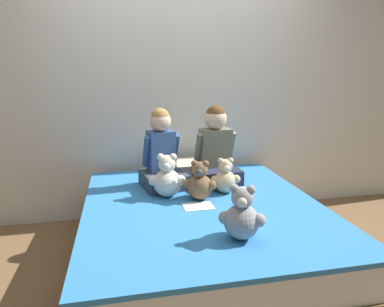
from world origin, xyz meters
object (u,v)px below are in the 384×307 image
at_px(teddy_bear_between_children, 200,183).
at_px(sign_card, 198,206).
at_px(teddy_bear_held_by_right_child, 225,178).
at_px(teddy_bear_held_by_left_child, 167,179).
at_px(child_on_right, 216,152).
at_px(bed, 202,235).
at_px(child_on_left, 162,155).
at_px(teddy_bear_at_foot_of_bed, 242,216).
at_px(pillow_at_headboard, 184,168).

bearing_deg(teddy_bear_between_children, sign_card, -87.44).
relative_size(teddy_bear_held_by_right_child, sign_card, 1.32).
xyz_separation_m(teddy_bear_held_by_left_child, teddy_bear_between_children, (0.22, -0.11, -0.01)).
bearing_deg(child_on_right, teddy_bear_held_by_right_child, -93.12).
xyz_separation_m(bed, child_on_right, (0.22, 0.46, 0.51)).
height_order(child_on_left, sign_card, child_on_left).
distance_m(child_on_left, teddy_bear_held_by_left_child, 0.28).
relative_size(bed, child_on_left, 2.96).
xyz_separation_m(child_on_right, teddy_bear_at_foot_of_bed, (-0.13, -1.00, -0.13)).
bearing_deg(child_on_right, teddy_bear_held_by_left_child, -153.94).
distance_m(teddy_bear_held_by_left_child, teddy_bear_between_children, 0.25).
distance_m(child_on_left, teddy_bear_held_by_right_child, 0.54).
distance_m(child_on_left, sign_card, 0.59).
relative_size(teddy_bear_between_children, teddy_bear_at_foot_of_bed, 0.93).
xyz_separation_m(bed, teddy_bear_held_by_right_child, (0.22, 0.19, 0.36)).
distance_m(teddy_bear_held_by_left_child, sign_card, 0.34).
bearing_deg(sign_card, child_on_left, 110.62).
bearing_deg(child_on_right, child_on_left, 176.73).
height_order(child_on_right, sign_card, child_on_right).
relative_size(teddy_bear_held_by_left_child, teddy_bear_between_children, 1.12).
xyz_separation_m(teddy_bear_at_foot_of_bed, sign_card, (-0.13, 0.50, -0.13)).
xyz_separation_m(teddy_bear_at_foot_of_bed, pillow_at_headboard, (-0.09, 1.30, -0.08)).
bearing_deg(pillow_at_headboard, teddy_bear_at_foot_of_bed, -86.02).
bearing_deg(child_on_right, pillow_at_headboard, 123.68).
xyz_separation_m(child_on_right, pillow_at_headboard, (-0.22, 0.29, -0.21)).
distance_m(child_on_left, teddy_bear_at_foot_of_bed, 1.06).
xyz_separation_m(child_on_right, sign_card, (-0.27, -0.50, -0.26)).
height_order(teddy_bear_held_by_left_child, teddy_bear_held_by_right_child, teddy_bear_held_by_left_child).
distance_m(bed, child_on_right, 0.72).
height_order(teddy_bear_held_by_right_child, sign_card, teddy_bear_held_by_right_child).
distance_m(pillow_at_headboard, sign_card, 0.80).
distance_m(child_on_right, sign_card, 0.63).
relative_size(child_on_left, teddy_bear_between_children, 2.15).
distance_m(bed, sign_card, 0.26).
bearing_deg(teddy_bear_held_by_left_child, bed, -30.48).
bearing_deg(pillow_at_headboard, teddy_bear_held_by_right_child, -68.05).
bearing_deg(child_on_left, teddy_bear_at_foot_of_bed, -83.83).
relative_size(child_on_right, teddy_bear_held_by_right_child, 2.35).
height_order(teddy_bear_at_foot_of_bed, sign_card, teddy_bear_at_foot_of_bed).
bearing_deg(teddy_bear_held_by_left_child, sign_card, -42.28).
bearing_deg(teddy_bear_at_foot_of_bed, pillow_at_headboard, 115.85).
distance_m(teddy_bear_held_by_left_child, pillow_at_headboard, 0.60).
height_order(child_on_left, child_on_right, child_on_right).
relative_size(teddy_bear_at_foot_of_bed, pillow_at_headboard, 0.57).
distance_m(teddy_bear_held_by_right_child, teddy_bear_at_foot_of_bed, 0.75).
xyz_separation_m(child_on_left, teddy_bear_between_children, (0.23, -0.36, -0.13)).
distance_m(teddy_bear_held_by_right_child, teddy_bear_between_children, 0.25).
bearing_deg(child_on_right, sign_card, -121.44).
xyz_separation_m(bed, teddy_bear_at_foot_of_bed, (0.09, -0.55, 0.38)).
relative_size(teddy_bear_between_children, pillow_at_headboard, 0.53).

